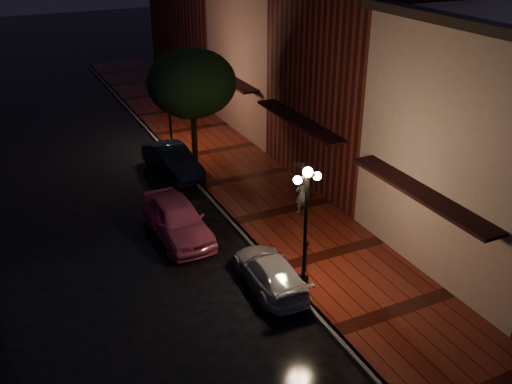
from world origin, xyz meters
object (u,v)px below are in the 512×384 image
streetlamp_far (169,103)px  navy_car (173,161)px  street_tree (192,85)px  silver_car (270,272)px  woman_with_umbrella (303,180)px  parking_meter (306,253)px  pink_car (177,219)px  streetlamp_near (306,221)px

streetlamp_far → navy_car: (-0.95, -3.08, -1.90)m
street_tree → navy_car: 3.75m
streetlamp_far → silver_car: size_ratio=1.11×
woman_with_umbrella → parking_meter: bearing=66.4°
pink_car → woman_with_umbrella: (5.20, -0.61, 0.86)m
streetlamp_near → parking_meter: (0.46, 0.60, -1.68)m
streetlamp_near → woman_with_umbrella: 5.25m
woman_with_umbrella → streetlamp_far: bearing=-70.7°
streetlamp_near → pink_car: bearing=117.6°
navy_car → woman_with_umbrella: woman_with_umbrella is taller
parking_meter → streetlamp_far: bearing=106.6°
silver_car → parking_meter: bearing=-177.4°
streetlamp_near → streetlamp_far: size_ratio=1.00×
navy_car → streetlamp_near: bearing=-92.4°
street_tree → parking_meter: (0.20, -10.39, -3.32)m
streetlamp_far → pink_car: bearing=-106.8°
pink_car → woman_with_umbrella: size_ratio=2.02×
pink_car → silver_car: size_ratio=1.17×
navy_car → silver_car: (0.00, -10.31, -0.13)m
street_tree → silver_car: street_tree is taller
woman_with_umbrella → navy_car: bearing=-57.2°
streetlamp_near → streetlamp_far: 14.00m
parking_meter → pink_car: bearing=139.4°
streetlamp_far → street_tree: (0.26, -3.01, 1.64)m
street_tree → silver_car: 11.08m
pink_car → silver_car: pink_car is taller
street_tree → parking_meter: street_tree is taller
street_tree → silver_car: size_ratio=1.49×
streetlamp_near → streetlamp_far: (0.00, 14.00, 0.00)m
pink_car → woman_with_umbrella: bearing=-7.9°
parking_meter → navy_car: bearing=112.4°
streetlamp_near → pink_car: streetlamp_near is taller
navy_car → parking_meter: size_ratio=3.33×
streetlamp_far → parking_meter: bearing=-88.0°
street_tree → woman_with_umbrella: bearing=-70.7°
pink_car → streetlamp_far: bearing=72.1°
streetlamp_near → silver_car: 2.33m
streetlamp_far → street_tree: size_ratio=0.74×
streetlamp_far → navy_car: bearing=-107.2°
pink_car → woman_with_umbrella: woman_with_umbrella is taller
street_tree → pink_car: 7.43m
street_tree → pink_car: street_tree is taller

